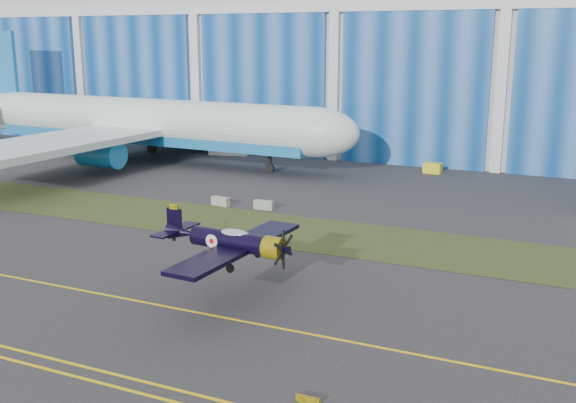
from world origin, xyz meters
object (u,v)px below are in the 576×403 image
at_px(shipping_container, 229,146).
at_px(tug, 433,168).
at_px(warbird, 230,241).
at_px(jetliner, 144,72).

height_order(shipping_container, tug, shipping_container).
bearing_deg(warbird, tug, 90.81).
bearing_deg(tug, warbird, -89.09).
distance_m(warbird, shipping_container, 56.35).
relative_size(warbird, jetliner, 0.18).
distance_m(shipping_container, tug, 30.24).
bearing_deg(shipping_container, tug, -15.38).
bearing_deg(tug, jetliner, -165.40).
xyz_separation_m(warbird, jetliner, (-35.67, 40.29, 8.25)).
xyz_separation_m(shipping_container, tug, (30.19, -1.58, -0.60)).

